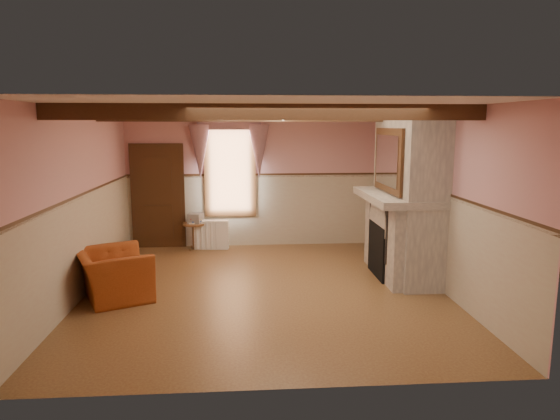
{
  "coord_description": "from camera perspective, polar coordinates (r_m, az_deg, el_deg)",
  "views": [
    {
      "loc": [
        -0.31,
        -7.48,
        2.54
      ],
      "look_at": [
        0.29,
        0.8,
        1.13
      ],
      "focal_mm": 32.0,
      "sensor_mm": 36.0,
      "label": 1
    }
  ],
  "objects": [
    {
      "name": "armchair",
      "position": [
        7.82,
        -18.47,
        -7.02
      ],
      "size": [
        1.35,
        1.42,
        0.72
      ],
      "primitive_type": "imported",
      "rotation": [
        0.0,
        0.0,
        2.01
      ],
      "color": "#994219",
      "rests_on": "floor"
    },
    {
      "name": "radiator",
      "position": [
        10.45,
        -7.83,
        -2.81
      ],
      "size": [
        0.71,
        0.23,
        0.6
      ],
      "primitive_type": "cube",
      "rotation": [
        0.0,
        0.0,
        -0.07
      ],
      "color": "white",
      "rests_on": "floor"
    },
    {
      "name": "wall_back",
      "position": [
        10.55,
        -2.45,
        3.45
      ],
      "size": [
        5.5,
        0.02,
        2.8
      ],
      "primitive_type": "cube",
      "color": "#CE8F93",
      "rests_on": "floor"
    },
    {
      "name": "mantel_clock",
      "position": [
        9.28,
        11.88,
        3.15
      ],
      "size": [
        0.14,
        0.24,
        0.2
      ],
      "primitive_type": "cube",
      "color": "black",
      "rests_on": "mantel"
    },
    {
      "name": "door",
      "position": [
        10.68,
        -13.77,
        1.36
      ],
      "size": [
        1.1,
        0.1,
        2.1
      ],
      "primitive_type": "cube",
      "color": "black",
      "rests_on": "floor"
    },
    {
      "name": "overmantel_mirror",
      "position": [
        8.44,
        12.23,
        5.58
      ],
      "size": [
        0.06,
        1.44,
        1.04
      ],
      "primitive_type": "cube",
      "color": "silver",
      "rests_on": "fireplace"
    },
    {
      "name": "wall_front",
      "position": [
        4.63,
        -0.17,
        -4.56
      ],
      "size": [
        5.5,
        0.02,
        2.8
      ],
      "primitive_type": "cube",
      "color": "#CE8F93",
      "rests_on": "floor"
    },
    {
      "name": "ceiling_beam_front",
      "position": [
        6.29,
        -1.34,
        11.13
      ],
      "size": [
        5.5,
        0.18,
        0.2
      ],
      "primitive_type": "cube",
      "color": "black",
      "rests_on": "ceiling"
    },
    {
      "name": "jar_yellow",
      "position": [
        8.25,
        13.94,
        2.0
      ],
      "size": [
        0.06,
        0.06,
        0.12
      ],
      "primitive_type": "cylinder",
      "color": "gold",
      "rests_on": "mantel"
    },
    {
      "name": "book_stack",
      "position": [
        10.44,
        -9.62,
        -0.9
      ],
      "size": [
        0.33,
        0.38,
        0.2
      ],
      "primitive_type": "cube",
      "rotation": [
        0.0,
        0.0,
        -0.26
      ],
      "color": "#B7AD8C",
      "rests_on": "side_table"
    },
    {
      "name": "fireplace",
      "position": [
        8.61,
        14.43,
        1.75
      ],
      "size": [
        0.85,
        2.0,
        2.8
      ],
      "primitive_type": "cube",
      "color": "gray",
      "rests_on": "floor"
    },
    {
      "name": "mantel",
      "position": [
        8.56,
        13.27,
        1.48
      ],
      "size": [
        1.05,
        2.05,
        0.12
      ],
      "primitive_type": "cube",
      "color": "gray",
      "rests_on": "fireplace"
    },
    {
      "name": "window_drapes",
      "position": [
        10.37,
        -5.81,
        8.01
      ],
      "size": [
        1.3,
        0.14,
        1.4
      ],
      "primitive_type": "cube",
      "color": "gray",
      "rests_on": "wall_back"
    },
    {
      "name": "window",
      "position": [
        10.49,
        -5.74,
        4.75
      ],
      "size": [
        1.06,
        0.08,
        2.02
      ],
      "primitive_type": "cube",
      "color": "white",
      "rests_on": "wall_back"
    },
    {
      "name": "chair_rail",
      "position": [
        7.56,
        -1.76,
        1.75
      ],
      "size": [
        5.5,
        6.0,
        0.08
      ],
      "primitive_type": null,
      "color": "black",
      "rests_on": "wainscot"
    },
    {
      "name": "floor",
      "position": [
        7.9,
        -1.7,
        -9.08
      ],
      "size": [
        5.5,
        6.0,
        0.01
      ],
      "primitive_type": "cube",
      "color": "brown",
      "rests_on": "ground"
    },
    {
      "name": "ceiling",
      "position": [
        7.49,
        -1.81,
        11.65
      ],
      "size": [
        5.5,
        6.0,
        0.01
      ],
      "primitive_type": "cube",
      "color": "silver",
      "rests_on": "wall_back"
    },
    {
      "name": "candle_red",
      "position": [
        8.11,
        14.25,
        2.01
      ],
      "size": [
        0.06,
        0.06,
        0.16
      ],
      "primitive_type": "cylinder",
      "color": "#AE1525",
      "rests_on": "mantel"
    },
    {
      "name": "firebox",
      "position": [
        8.66,
        11.49,
        -4.5
      ],
      "size": [
        0.2,
        0.95,
        0.9
      ],
      "primitive_type": "cube",
      "color": "black",
      "rests_on": "floor"
    },
    {
      "name": "bowl",
      "position": [
        8.56,
        13.26,
        2.21
      ],
      "size": [
        0.38,
        0.38,
        0.09
      ],
      "primitive_type": "imported",
      "color": "brown",
      "rests_on": "mantel"
    },
    {
      "name": "ceiling_beam_back",
      "position": [
        8.69,
        -2.14,
        10.71
      ],
      "size": [
        5.5,
        0.18,
        0.2
      ],
      "primitive_type": "cube",
      "color": "black",
      "rests_on": "ceiling"
    },
    {
      "name": "oil_lamp",
      "position": [
        8.79,
        12.79,
        3.03
      ],
      "size": [
        0.11,
        0.11,
        0.28
      ],
      "primitive_type": "cylinder",
      "color": "gold",
      "rests_on": "mantel"
    },
    {
      "name": "wall_left",
      "position": [
        7.95,
        -21.98,
        0.72
      ],
      "size": [
        0.02,
        6.0,
        2.8
      ],
      "primitive_type": "cube",
      "color": "#CE8F93",
      "rests_on": "floor"
    },
    {
      "name": "wainscot",
      "position": [
        7.7,
        -1.73,
        -3.78
      ],
      "size": [
        5.5,
        6.0,
        1.5
      ],
      "primitive_type": null,
      "color": "#C1B79B",
      "rests_on": "floor"
    },
    {
      "name": "side_table",
      "position": [
        10.48,
        -9.77,
        -2.96
      ],
      "size": [
        0.57,
        0.57,
        0.55
      ],
      "primitive_type": "cylinder",
      "rotation": [
        0.0,
        0.0,
        -0.29
      ],
      "color": "brown",
      "rests_on": "floor"
    },
    {
      "name": "wall_right",
      "position": [
        8.16,
        17.92,
        1.17
      ],
      "size": [
        0.02,
        6.0,
        2.8
      ],
      "primitive_type": "cube",
      "color": "#CE8F93",
      "rests_on": "floor"
    }
  ]
}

